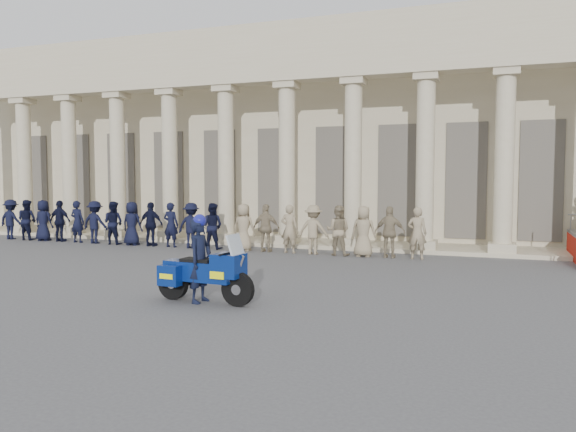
{
  "coord_description": "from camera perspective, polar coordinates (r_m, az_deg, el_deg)",
  "views": [
    {
      "loc": [
        6.22,
        -12.29,
        2.7
      ],
      "look_at": [
        0.79,
        2.45,
        1.6
      ],
      "focal_mm": 35.0,
      "sensor_mm": 36.0,
      "label": 1
    }
  ],
  "objects": [
    {
      "name": "building",
      "position": [
        27.8,
        7.32,
        7.74
      ],
      "size": [
        40.0,
        12.5,
        9.0
      ],
      "color": "#BBAD8C",
      "rests_on": "ground"
    },
    {
      "name": "officer_rank",
      "position": [
        21.85,
        -11.33,
        -0.9
      ],
      "size": [
        18.15,
        0.65,
        1.72
      ],
      "color": "black",
      "rests_on": "ground"
    },
    {
      "name": "motorcycle",
      "position": [
        12.18,
        -8.4,
        -5.71
      ],
      "size": [
        2.35,
        0.98,
        1.51
      ],
      "rotation": [
        0.0,
        0.0,
        -0.07
      ],
      "color": "black",
      "rests_on": "ground"
    },
    {
      "name": "ground",
      "position": [
        14.03,
        -6.54,
        -7.11
      ],
      "size": [
        90.0,
        90.0,
        0.0
      ],
      "primitive_type": "plane",
      "color": "#49494C",
      "rests_on": "ground"
    },
    {
      "name": "rider",
      "position": [
        12.2,
        -8.93,
        -4.32
      ],
      "size": [
        0.48,
        0.69,
        1.91
      ],
      "rotation": [
        0.0,
        0.0,
        1.5
      ],
      "color": "black",
      "rests_on": "ground"
    }
  ]
}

